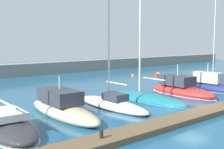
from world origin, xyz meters
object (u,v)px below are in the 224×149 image
at_px(mooring_buoy_orange, 133,76).
at_px(dock_bollard, 101,134).
at_px(sailboat_charcoal_nearest, 0,122).
at_px(motorboat_red_fifth, 181,89).
at_px(motorboat_sand_second, 62,107).
at_px(mooring_buoy_red, 157,76).
at_px(sailboat_white_third, 112,103).
at_px(sailboat_teal_fourth, 149,97).
at_px(sailboat_slate_seventh, 221,84).
at_px(motorboat_navy_sixth, 212,86).
at_px(mooring_buoy_yellow, 158,75).

bearing_deg(mooring_buoy_orange, dock_bollard, -137.50).
bearing_deg(dock_bollard, sailboat_charcoal_nearest, 115.02).
bearing_deg(motorboat_red_fifth, motorboat_sand_second, 92.93).
height_order(mooring_buoy_red, mooring_buoy_orange, mooring_buoy_red).
height_order(sailboat_white_third, sailboat_teal_fourth, sailboat_teal_fourth).
bearing_deg(dock_bollard, motorboat_sand_second, 76.40).
relative_size(sailboat_charcoal_nearest, mooring_buoy_orange, 28.98).
bearing_deg(sailboat_white_third, sailboat_slate_seventh, -87.17).
relative_size(sailboat_teal_fourth, motorboat_navy_sixth, 2.59).
bearing_deg(motorboat_navy_sixth, motorboat_red_fifth, 79.94).
height_order(motorboat_navy_sixth, sailboat_slate_seventh, sailboat_slate_seventh).
bearing_deg(sailboat_charcoal_nearest, motorboat_red_fifth, -87.32).
xyz_separation_m(motorboat_red_fifth, dock_bollard, (-15.32, -6.31, 0.04)).
xyz_separation_m(sailboat_charcoal_nearest, mooring_buoy_red, (28.77, 12.29, -0.41)).
height_order(mooring_buoy_red, mooring_buoy_yellow, mooring_buoy_red).
distance_m(motorboat_navy_sixth, sailboat_slate_seventh, 4.60).
xyz_separation_m(mooring_buoy_orange, dock_bollard, (-23.10, -21.17, 0.59)).
bearing_deg(motorboat_navy_sixth, mooring_buoy_yellow, -26.86).
bearing_deg(sailboat_charcoal_nearest, mooring_buoy_yellow, -63.68).
height_order(motorboat_sand_second, mooring_buoy_orange, motorboat_sand_second).
xyz_separation_m(sailboat_charcoal_nearest, sailboat_teal_fourth, (13.69, 0.17, -0.13)).
relative_size(motorboat_sand_second, mooring_buoy_red, 10.81).
xyz_separation_m(mooring_buoy_yellow, mooring_buoy_orange, (-3.82, 1.82, 0.00)).
height_order(sailboat_white_third, mooring_buoy_yellow, sailboat_white_third).
relative_size(sailboat_white_third, dock_bollard, 35.22).
bearing_deg(sailboat_teal_fourth, sailboat_white_third, 95.85).
bearing_deg(mooring_buoy_yellow, motorboat_sand_second, -153.34).
distance_m(motorboat_sand_second, motorboat_navy_sixth, 18.15).
relative_size(motorboat_sand_second, motorboat_navy_sixth, 1.21).
distance_m(sailboat_charcoal_nearest, motorboat_sand_second, 4.58).
xyz_separation_m(sailboat_teal_fourth, sailboat_slate_seventh, (13.38, 0.30, -0.06)).
xyz_separation_m(motorboat_sand_second, sailboat_teal_fourth, (9.12, -0.12, -0.34)).
distance_m(mooring_buoy_orange, dock_bollard, 31.34).
distance_m(sailboat_white_third, sailboat_teal_fourth, 4.63).
distance_m(motorboat_navy_sixth, mooring_buoy_yellow, 15.64).
bearing_deg(sailboat_slate_seventh, motorboat_sand_second, 93.24).
bearing_deg(sailboat_white_third, motorboat_red_fifth, -88.77).
height_order(motorboat_sand_second, mooring_buoy_yellow, motorboat_sand_second).
xyz_separation_m(sailboat_charcoal_nearest, motorboat_navy_sixth, (22.68, -0.86, 0.13)).
xyz_separation_m(sailboat_slate_seventh, mooring_buoy_red, (1.71, 11.82, -0.21)).
distance_m(sailboat_slate_seventh, mooring_buoy_yellow, 12.85).
bearing_deg(mooring_buoy_red, sailboat_charcoal_nearest, -156.87).
relative_size(motorboat_navy_sixth, sailboat_slate_seventh, 0.43).
distance_m(sailboat_charcoal_nearest, mooring_buoy_orange, 29.99).
bearing_deg(sailboat_teal_fourth, mooring_buoy_orange, -37.00).
xyz_separation_m(sailboat_white_third, motorboat_navy_sixth, (13.62, -0.82, 0.15)).
height_order(sailboat_slate_seventh, mooring_buoy_orange, sailboat_slate_seventh).
distance_m(sailboat_white_third, mooring_buoy_red, 23.26).
height_order(mooring_buoy_orange, dock_bollard, dock_bollard).
distance_m(sailboat_charcoal_nearest, mooring_buoy_red, 31.29).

